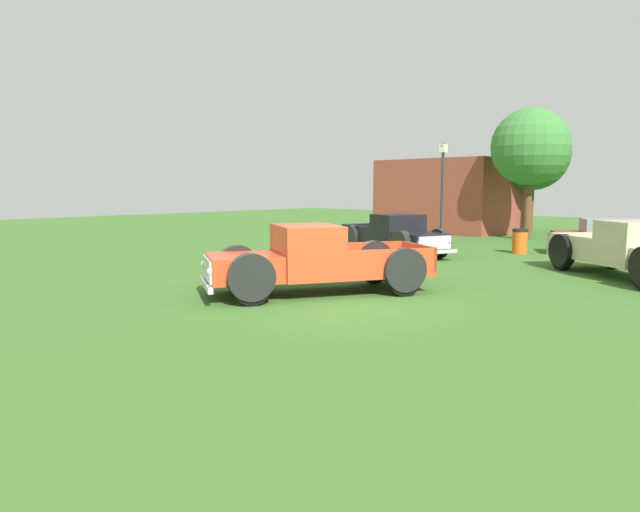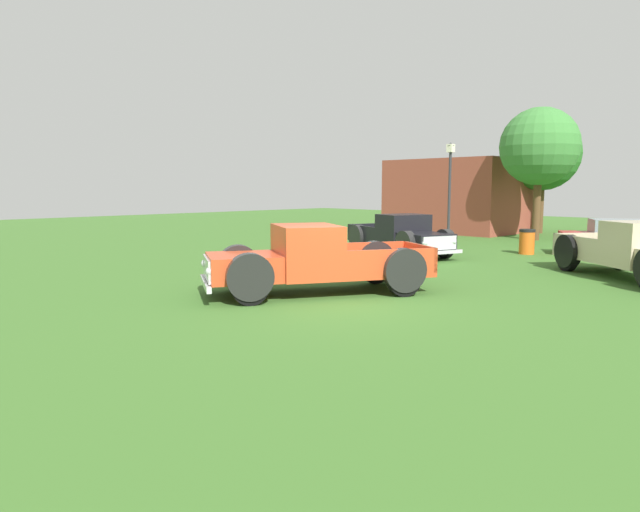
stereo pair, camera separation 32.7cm
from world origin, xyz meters
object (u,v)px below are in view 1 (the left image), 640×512
Objects in this scene: lamp_post_near at (442,191)px; sedan_distant_a at (612,236)px; pickup_truck_foreground at (304,261)px; oak_tree_east at (530,147)px; oak_tree_west at (533,154)px; pickup_truck_behind_right at (639,253)px; trash_can at (520,241)px; pickup_truck_behind_left at (399,236)px.

sedan_distant_a is at bearing 5.37° from lamp_post_near.
pickup_truck_foreground is 1.30× the size of sedan_distant_a.
oak_tree_east is 0.99× the size of oak_tree_west.
pickup_truck_behind_right is 0.84× the size of oak_tree_west.
sedan_distant_a is (-2.36, 5.87, -0.06)m from pickup_truck_behind_right.
pickup_truck_foreground reaches higher than sedan_distant_a.
oak_tree_west is (-1.63, 4.17, -0.09)m from oak_tree_east.
trash_can is at bearing 142.45° from pickup_truck_behind_right.
trash_can is at bearing -68.75° from oak_tree_west.
pickup_truck_foreground is 1.06× the size of pickup_truck_behind_left.
sedan_distant_a is (5.70, 5.69, -0.02)m from pickup_truck_behind_left.
sedan_distant_a is 7.19m from lamp_post_near.
pickup_truck_behind_left is at bearing -75.97° from lamp_post_near.
pickup_truck_behind_right is 0.85× the size of oak_tree_east.
trash_can is at bearing -143.02° from sedan_distant_a.
pickup_truck_behind_right is at bearing -57.20° from oak_tree_west.
oak_tree_west reaches higher than pickup_truck_behind_right.
pickup_truck_foreground is 11.48m from trash_can.
trash_can is at bearing 89.11° from pickup_truck_foreground.
oak_tree_west is at bearing 87.08° from lamp_post_near.
pickup_truck_behind_left is 4.78m from trash_can.
oak_tree_west is at bearing 99.76° from pickup_truck_foreground.
pickup_truck_behind_left is 0.85× the size of oak_tree_east.
trash_can is at bearing 50.48° from pickup_truck_behind_left.
pickup_truck_behind_left is 1.23× the size of sedan_distant_a.
oak_tree_east is (-4.89, 3.75, 3.72)m from sedan_distant_a.
oak_tree_east is (-7.25, 9.62, 3.66)m from pickup_truck_behind_right.
pickup_truck_foreground is at bearing -90.89° from trash_can.
oak_tree_west reaches higher than pickup_truck_behind_left.
lamp_post_near is at bearing 150.76° from pickup_truck_behind_right.
pickup_truck_foreground is 1.25× the size of lamp_post_near.
sedan_distant_a is at bearing -37.44° from oak_tree_east.
trash_can is (-5.03, 3.87, -0.29)m from pickup_truck_behind_right.
pickup_truck_behind_right is 16.79m from oak_tree_west.
lamp_post_near reaches higher than pickup_truck_behind_left.
pickup_truck_foreground is 5.92× the size of trash_can.
lamp_post_near is 4.88m from trash_can.
pickup_truck_behind_left is at bearing 178.69° from pickup_truck_behind_right.
lamp_post_near is 0.72× the size of oak_tree_east.
trash_can is 7.32m from oak_tree_east.
oak_tree_east reaches higher than pickup_truck_behind_left.
pickup_truck_behind_right is at bearing -68.11° from sedan_distant_a.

